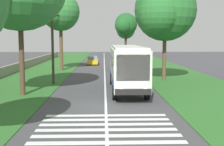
{
  "coord_description": "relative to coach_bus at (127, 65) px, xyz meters",
  "views": [
    {
      "loc": [
        -19.19,
        0.13,
        4.34
      ],
      "look_at": [
        4.67,
        -0.54,
        1.6
      ],
      "focal_mm": 47.96,
      "sensor_mm": 36.0,
      "label": 1
    }
  ],
  "objects": [
    {
      "name": "roadside_tree_right_2",
      "position": [
        55.32,
        -3.87,
        4.5
      ],
      "size": [
        5.56,
        4.97,
        9.23
      ],
      "color": "brown",
      "rests_on": "grass_verge_right"
    },
    {
      "name": "roadside_tree_right_0",
      "position": [
        6.07,
        -4.21,
        4.89
      ],
      "size": [
        7.7,
        6.29,
        10.33
      ],
      "color": "brown",
      "rests_on": "grass_verge_right"
    },
    {
      "name": "centre_line",
      "position": [
        9.3,
        1.8,
        -2.14
      ],
      "size": [
        110.0,
        0.16,
        0.01
      ],
      "primitive_type": "cube",
      "color": "silver",
      "rests_on": "ground"
    },
    {
      "name": "roadside_wall",
      "position": [
        14.3,
        13.4,
        -1.55
      ],
      "size": [
        70.0,
        0.4,
        1.12
      ],
      "primitive_type": "cube",
      "color": "gray",
      "rests_on": "grass_verge_left"
    },
    {
      "name": "coach_bus",
      "position": [
        0.0,
        0.0,
        0.0
      ],
      "size": [
        11.16,
        2.62,
        3.73
      ],
      "color": "silver",
      "rests_on": "ground"
    },
    {
      "name": "roadside_tree_right_1",
      "position": [
        47.86,
        -3.34,
        5.52
      ],
      "size": [
        6.63,
        5.47,
        10.49
      ],
      "color": "#3D2D1E",
      "rests_on": "grass_verge_right"
    },
    {
      "name": "ground",
      "position": [
        -5.7,
        1.8,
        -2.15
      ],
      "size": [
        160.0,
        160.0,
        0.0
      ],
      "primitive_type": "plane",
      "color": "#424244"
    },
    {
      "name": "trailing_car_1",
      "position": [
        25.58,
        3.75,
        -1.48
      ],
      "size": [
        4.3,
        1.78,
        1.43
      ],
      "color": "gold",
      "rests_on": "ground"
    },
    {
      "name": "grass_verge_left",
      "position": [
        9.3,
        10.0,
        -2.13
      ],
      "size": [
        120.0,
        8.0,
        0.04
      ],
      "primitive_type": "cube",
      "color": "#2D6628",
      "rests_on": "ground"
    },
    {
      "name": "trailing_car_0",
      "position": [
        16.93,
        -0.18,
        -1.48
      ],
      "size": [
        4.3,
        1.78,
        1.43
      ],
      "color": "#145933",
      "rests_on": "ground"
    },
    {
      "name": "utility_pole",
      "position": [
        3.77,
        6.78,
        1.56
      ],
      "size": [
        0.24,
        1.4,
        7.06
      ],
      "color": "#473828",
      "rests_on": "grass_verge_left"
    },
    {
      "name": "zebra_crossing",
      "position": [
        -10.51,
        1.8,
        -2.14
      ],
      "size": [
        4.95,
        6.8,
        0.01
      ],
      "color": "silver",
      "rests_on": "ground"
    },
    {
      "name": "grass_verge_right",
      "position": [
        9.3,
        -6.4,
        -2.13
      ],
      "size": [
        120.0,
        8.0,
        0.04
      ],
      "primitive_type": "cube",
      "color": "#2D6628",
      "rests_on": "ground"
    },
    {
      "name": "roadside_tree_left_2",
      "position": [
        16.46,
        7.87,
        5.67
      ],
      "size": [
        6.03,
        5.19,
        10.53
      ],
      "color": "brown",
      "rests_on": "grass_verge_left"
    }
  ]
}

